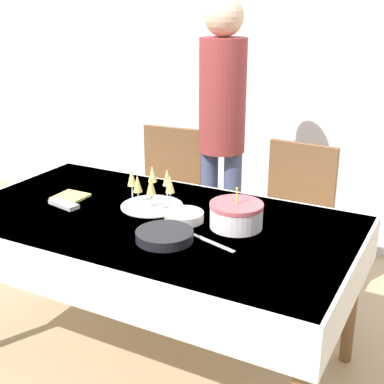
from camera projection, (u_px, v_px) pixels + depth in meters
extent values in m
plane|color=tan|center=(156.00, 357.00, 2.73)|extent=(12.00, 12.00, 0.00)
cube|color=silver|center=(283.00, 56.00, 3.71)|extent=(8.00, 0.05, 2.70)
cube|color=silver|center=(153.00, 220.00, 2.47)|extent=(1.83, 0.99, 0.03)
cube|color=silver|center=(153.00, 238.00, 2.50)|extent=(1.86, 1.02, 0.21)
cylinder|color=brown|center=(74.00, 228.00, 3.34)|extent=(0.06, 0.06, 0.74)
cylinder|color=brown|center=(352.00, 295.00, 2.59)|extent=(0.06, 0.06, 0.74)
cube|color=brown|center=(161.00, 214.00, 3.38)|extent=(0.45, 0.45, 0.04)
cube|color=brown|center=(173.00, 165.00, 3.45)|extent=(0.40, 0.07, 0.50)
cylinder|color=brown|center=(175.00, 264.00, 3.23)|extent=(0.04, 0.04, 0.42)
cylinder|color=brown|center=(123.00, 254.00, 3.37)|extent=(0.04, 0.04, 0.42)
cylinder|color=brown|center=(198.00, 241.00, 3.54)|extent=(0.04, 0.04, 0.42)
cylinder|color=brown|center=(150.00, 232.00, 3.68)|extent=(0.04, 0.04, 0.42)
cube|color=brown|center=(286.00, 240.00, 3.02)|extent=(0.45, 0.45, 0.04)
cube|color=brown|center=(301.00, 186.00, 3.08)|extent=(0.40, 0.06, 0.50)
cylinder|color=brown|center=(302.00, 299.00, 2.86)|extent=(0.04, 0.04, 0.42)
cylinder|color=brown|center=(242.00, 281.00, 3.04)|extent=(0.04, 0.04, 0.42)
cylinder|color=brown|center=(324.00, 271.00, 3.15)|extent=(0.04, 0.04, 0.42)
cylinder|color=brown|center=(267.00, 257.00, 3.33)|extent=(0.04, 0.04, 0.42)
cylinder|color=white|center=(236.00, 217.00, 2.35)|extent=(0.23, 0.23, 0.09)
cylinder|color=#D15B66|center=(237.00, 205.00, 2.33)|extent=(0.24, 0.24, 0.02)
cylinder|color=yellow|center=(237.00, 197.00, 2.31)|extent=(0.01, 0.01, 0.06)
sphere|color=#F9CC4C|center=(237.00, 189.00, 2.30)|extent=(0.01, 0.01, 0.01)
cylinder|color=silver|center=(152.00, 206.00, 2.59)|extent=(0.30, 0.30, 0.01)
cylinder|color=silver|center=(170.00, 210.00, 2.54)|extent=(0.05, 0.05, 0.00)
cylinder|color=silver|center=(170.00, 201.00, 2.52)|extent=(0.01, 0.01, 0.08)
cone|color=#E0CC72|center=(170.00, 184.00, 2.49)|extent=(0.04, 0.04, 0.08)
cylinder|color=silver|center=(167.00, 202.00, 2.63)|extent=(0.05, 0.05, 0.00)
cylinder|color=silver|center=(167.00, 194.00, 2.61)|extent=(0.01, 0.01, 0.08)
cone|color=#E0CC72|center=(167.00, 177.00, 2.59)|extent=(0.04, 0.04, 0.08)
cylinder|color=silver|center=(153.00, 198.00, 2.68)|extent=(0.05, 0.05, 0.00)
cylinder|color=silver|center=(153.00, 190.00, 2.67)|extent=(0.01, 0.01, 0.08)
cone|color=#E0CC72|center=(152.00, 174.00, 2.64)|extent=(0.04, 0.04, 0.08)
cylinder|color=silver|center=(133.00, 202.00, 2.63)|extent=(0.05, 0.05, 0.00)
cylinder|color=silver|center=(132.00, 194.00, 2.61)|extent=(0.01, 0.01, 0.08)
cone|color=#E0CC72|center=(132.00, 177.00, 2.58)|extent=(0.04, 0.04, 0.08)
cylinder|color=silver|center=(138.00, 209.00, 2.54)|extent=(0.05, 0.05, 0.00)
cylinder|color=silver|center=(138.00, 200.00, 2.53)|extent=(0.01, 0.01, 0.08)
cone|color=#E0CC72|center=(137.00, 183.00, 2.50)|extent=(0.04, 0.04, 0.08)
cylinder|color=silver|center=(152.00, 211.00, 2.52)|extent=(0.05, 0.05, 0.00)
cylinder|color=silver|center=(151.00, 202.00, 2.50)|extent=(0.01, 0.01, 0.08)
cone|color=#E0CC72|center=(151.00, 185.00, 2.48)|extent=(0.04, 0.04, 0.08)
cylinder|color=black|center=(165.00, 239.00, 2.23)|extent=(0.24, 0.24, 0.01)
cylinder|color=black|center=(165.00, 238.00, 2.23)|extent=(0.24, 0.24, 0.01)
cylinder|color=black|center=(165.00, 236.00, 2.23)|extent=(0.24, 0.24, 0.01)
cylinder|color=black|center=(165.00, 235.00, 2.23)|extent=(0.24, 0.24, 0.01)
cylinder|color=black|center=(164.00, 233.00, 2.22)|extent=(0.24, 0.24, 0.01)
cylinder|color=black|center=(164.00, 232.00, 2.22)|extent=(0.24, 0.24, 0.01)
cylinder|color=silver|center=(184.00, 220.00, 2.43)|extent=(0.18, 0.18, 0.01)
cylinder|color=silver|center=(184.00, 219.00, 2.43)|extent=(0.18, 0.18, 0.01)
cylinder|color=silver|center=(184.00, 217.00, 2.42)|extent=(0.18, 0.18, 0.01)
cylinder|color=silver|center=(184.00, 216.00, 2.42)|extent=(0.18, 0.18, 0.01)
cylinder|color=silver|center=(184.00, 214.00, 2.42)|extent=(0.18, 0.18, 0.01)
cylinder|color=silver|center=(184.00, 213.00, 2.42)|extent=(0.18, 0.18, 0.01)
cube|color=silver|center=(207.00, 240.00, 2.23)|extent=(0.29, 0.11, 0.00)
cube|color=silver|center=(64.00, 204.00, 2.60)|extent=(0.18, 0.09, 0.02)
cube|color=#E0D166|center=(70.00, 197.00, 2.70)|extent=(0.15, 0.15, 0.01)
cylinder|color=#3F4C72|center=(209.00, 212.00, 3.45)|extent=(0.11, 0.11, 0.85)
cylinder|color=#3F4C72|center=(232.00, 217.00, 3.38)|extent=(0.11, 0.11, 0.85)
cylinder|color=maroon|center=(222.00, 96.00, 3.16)|extent=(0.28, 0.28, 0.67)
sphere|color=#D8B293|center=(224.00, 16.00, 3.00)|extent=(0.23, 0.23, 0.23)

